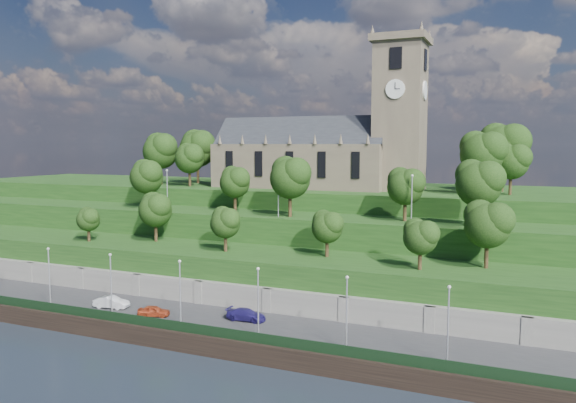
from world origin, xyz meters
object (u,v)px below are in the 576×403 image
at_px(car_left, 154,311).
at_px(car_middle, 111,302).
at_px(car_right, 246,315).
at_px(church, 327,147).

distance_m(car_left, car_middle, 7.24).
relative_size(car_left, car_right, 0.80).
distance_m(church, car_middle, 47.90).
height_order(car_middle, car_right, car_middle).
distance_m(car_left, car_right, 11.53).
xyz_separation_m(car_middle, car_right, (18.33, 2.17, -0.05)).
relative_size(church, car_right, 8.00).
xyz_separation_m(church, car_middle, (-15.01, -40.97, -19.77)).
bearing_deg(car_right, car_middle, 94.63).
xyz_separation_m(church, car_right, (3.32, -38.79, -19.82)).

